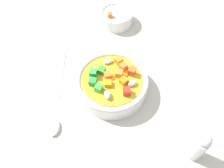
{
  "coord_description": "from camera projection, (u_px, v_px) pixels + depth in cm",
  "views": [
    {
      "loc": [
        0.75,
        -28.05,
        43.65
      ],
      "look_at": [
        0.0,
        0.0,
        2.12
      ],
      "focal_mm": 37.18,
      "sensor_mm": 36.0,
      "label": 1
    }
  ],
  "objects": [
    {
      "name": "ground_plane",
      "position": [
        112.0,
        92.0,
        0.53
      ],
      "size": [
        140.0,
        140.0,
        2.0
      ],
      "primitive_type": "cube",
      "color": "#BAB2A0"
    },
    {
      "name": "soup_bowl_main",
      "position": [
        112.0,
        83.0,
        0.5
      ],
      "size": [
        15.38,
        15.38,
        5.66
      ],
      "color": "white",
      "rests_on": "ground_plane"
    },
    {
      "name": "spoon",
      "position": [
        57.0,
        105.0,
        0.49
      ],
      "size": [
        2.42,
        23.02,
        1.07
      ],
      "rotation": [
        0.0,
        0.0,
        4.75
      ],
      "color": "silver",
      "rests_on": "ground_plane"
    },
    {
      "name": "side_bowl_small",
      "position": [
        116.0,
        17.0,
        0.63
      ],
      "size": [
        8.81,
        8.81,
        4.33
      ],
      "color": "white",
      "rests_on": "ground_plane"
    },
    {
      "name": "pepper_shaker",
      "position": [
        199.0,
        146.0,
        0.4
      ],
      "size": [
        2.66,
        2.66,
        8.5
      ],
      "color": "silver",
      "rests_on": "ground_plane"
    }
  ]
}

